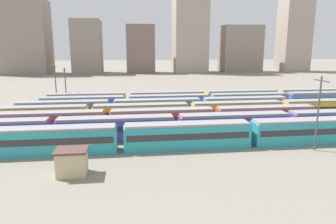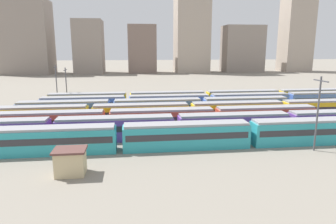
{
  "view_description": "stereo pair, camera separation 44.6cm",
  "coord_description": "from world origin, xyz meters",
  "px_view_note": "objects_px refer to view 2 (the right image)",
  "views": [
    {
      "loc": [
        8.43,
        -41.11,
        14.19
      ],
      "look_at": [
        15.79,
        15.6,
        2.04
      ],
      "focal_mm": 32.57,
      "sensor_mm": 36.0,
      "label": 1
    },
    {
      "loc": [
        8.87,
        -41.17,
        14.19
      ],
      "look_at": [
        15.79,
        15.6,
        2.04
      ],
      "focal_mm": 32.57,
      "sensor_mm": 36.0,
      "label": 2
    }
  ],
  "objects_px": {
    "train_track_2": "(162,119)",
    "catenary_pole_3": "(57,84)",
    "train_track_5": "(288,100)",
    "train_track_1": "(233,125)",
    "train_track_4": "(158,108)",
    "catenary_pole_0": "(318,110)",
    "signal_hut": "(70,161)",
    "train_track_6": "(242,98)",
    "train_track_0": "(310,131)",
    "train_track_3": "(282,110)",
    "catenary_pole_1": "(66,85)"
  },
  "relations": [
    {
      "from": "train_track_0",
      "to": "catenary_pole_3",
      "type": "relative_size",
      "value": 9.19
    },
    {
      "from": "train_track_3",
      "to": "train_track_4",
      "type": "distance_m",
      "value": 25.24
    },
    {
      "from": "catenary_pole_0",
      "to": "signal_hut",
      "type": "relative_size",
      "value": 2.89
    },
    {
      "from": "catenary_pole_1",
      "to": "train_track_2",
      "type": "bearing_deg",
      "value": -48.78
    },
    {
      "from": "train_track_1",
      "to": "train_track_2",
      "type": "xyz_separation_m",
      "value": [
        -11.14,
        5.2,
        -0.0
      ]
    },
    {
      "from": "train_track_1",
      "to": "train_track_2",
      "type": "distance_m",
      "value": 12.29
    },
    {
      "from": "train_track_6",
      "to": "signal_hut",
      "type": "distance_m",
      "value": 51.97
    },
    {
      "from": "train_track_2",
      "to": "train_track_6",
      "type": "bearing_deg",
      "value": 42.92
    },
    {
      "from": "train_track_6",
      "to": "signal_hut",
      "type": "bearing_deg",
      "value": -131.78
    },
    {
      "from": "train_track_5",
      "to": "signal_hut",
      "type": "xyz_separation_m",
      "value": [
        -43.84,
        -33.56,
        -0.35
      ]
    },
    {
      "from": "train_track_3",
      "to": "catenary_pole_3",
      "type": "relative_size",
      "value": 11.05
    },
    {
      "from": "train_track_5",
      "to": "train_track_6",
      "type": "bearing_deg",
      "value": 150.55
    },
    {
      "from": "catenary_pole_0",
      "to": "catenary_pole_1",
      "type": "bearing_deg",
      "value": 137.6
    },
    {
      "from": "train_track_1",
      "to": "train_track_6",
      "type": "distance_m",
      "value": 28.32
    },
    {
      "from": "train_track_2",
      "to": "train_track_5",
      "type": "relative_size",
      "value": 0.5
    },
    {
      "from": "train_track_3",
      "to": "catenary_pole_3",
      "type": "bearing_deg",
      "value": 158.98
    },
    {
      "from": "train_track_0",
      "to": "train_track_3",
      "type": "xyz_separation_m",
      "value": [
        3.53,
        15.6,
        0.0
      ]
    },
    {
      "from": "catenary_pole_1",
      "to": "catenary_pole_3",
      "type": "height_order",
      "value": "catenary_pole_3"
    },
    {
      "from": "train_track_1",
      "to": "train_track_5",
      "type": "height_order",
      "value": "same"
    },
    {
      "from": "train_track_1",
      "to": "catenary_pole_3",
      "type": "height_order",
      "value": "catenary_pole_3"
    },
    {
      "from": "train_track_0",
      "to": "catenary_pole_0",
      "type": "distance_m",
      "value": 5.17
    },
    {
      "from": "train_track_2",
      "to": "catenary_pole_1",
      "type": "relative_size",
      "value": 5.86
    },
    {
      "from": "train_track_2",
      "to": "catenary_pole_3",
      "type": "distance_m",
      "value": 33.06
    },
    {
      "from": "train_track_1",
      "to": "train_track_5",
      "type": "bearing_deg",
      "value": 45.5
    },
    {
      "from": "train_track_2",
      "to": "train_track_5",
      "type": "height_order",
      "value": "same"
    },
    {
      "from": "train_track_0",
      "to": "catenary_pole_1",
      "type": "distance_m",
      "value": 54.14
    },
    {
      "from": "signal_hut",
      "to": "train_track_4",
      "type": "bearing_deg",
      "value": 66.33
    },
    {
      "from": "signal_hut",
      "to": "train_track_6",
      "type": "bearing_deg",
      "value": 48.22
    },
    {
      "from": "catenary_pole_1",
      "to": "train_track_1",
      "type": "bearing_deg",
      "value": -42.15
    },
    {
      "from": "train_track_4",
      "to": "train_track_3",
      "type": "bearing_deg",
      "value": -11.89
    },
    {
      "from": "catenary_pole_0",
      "to": "catenary_pole_3",
      "type": "distance_m",
      "value": 56.81
    },
    {
      "from": "train_track_5",
      "to": "catenary_pole_3",
      "type": "bearing_deg",
      "value": 171.7
    },
    {
      "from": "train_track_1",
      "to": "train_track_5",
      "type": "xyz_separation_m",
      "value": [
        20.44,
        20.8,
        0.0
      ]
    },
    {
      "from": "train_track_1",
      "to": "train_track_4",
      "type": "height_order",
      "value": "same"
    },
    {
      "from": "train_track_0",
      "to": "train_track_1",
      "type": "relative_size",
      "value": 1.0
    },
    {
      "from": "train_track_0",
      "to": "signal_hut",
      "type": "relative_size",
      "value": 26.0
    },
    {
      "from": "catenary_pole_0",
      "to": "catenary_pole_1",
      "type": "xyz_separation_m",
      "value": [
        -40.74,
        37.19,
        -0.46
      ]
    },
    {
      "from": "train_track_3",
      "to": "train_track_5",
      "type": "distance_m",
      "value": 12.38
    },
    {
      "from": "catenary_pole_0",
      "to": "train_track_4",
      "type": "bearing_deg",
      "value": 129.67
    },
    {
      "from": "train_track_5",
      "to": "train_track_6",
      "type": "height_order",
      "value": "same"
    },
    {
      "from": "catenary_pole_0",
      "to": "catenary_pole_3",
      "type": "height_order",
      "value": "catenary_pole_0"
    },
    {
      "from": "train_track_6",
      "to": "train_track_4",
      "type": "bearing_deg",
      "value": -154.9
    },
    {
      "from": "catenary_pole_1",
      "to": "signal_hut",
      "type": "distance_m",
      "value": 42.56
    },
    {
      "from": "train_track_5",
      "to": "catenary_pole_1",
      "type": "height_order",
      "value": "catenary_pole_1"
    },
    {
      "from": "train_track_4",
      "to": "train_track_6",
      "type": "distance_m",
      "value": 24.51
    },
    {
      "from": "train_track_0",
      "to": "train_track_5",
      "type": "bearing_deg",
      "value": 68.5
    },
    {
      "from": "train_track_2",
      "to": "train_track_5",
      "type": "xyz_separation_m",
      "value": [
        31.57,
        15.6,
        0.0
      ]
    },
    {
      "from": "train_track_2",
      "to": "catenary_pole_0",
      "type": "xyz_separation_m",
      "value": [
        20.07,
        -13.6,
        3.85
      ]
    },
    {
      "from": "train_track_2",
      "to": "catenary_pole_3",
      "type": "relative_size",
      "value": 5.48
    },
    {
      "from": "train_track_2",
      "to": "signal_hut",
      "type": "relative_size",
      "value": 15.5
    }
  ]
}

